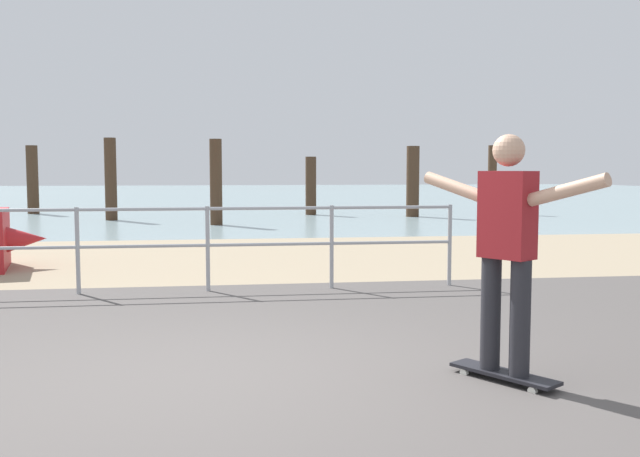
% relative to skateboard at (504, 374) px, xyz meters
% --- Properties ---
extents(ground_plane, '(24.00, 10.00, 0.04)m').
position_rel_skateboard_xyz_m(ground_plane, '(-1.91, -0.58, -0.07)').
color(ground_plane, '#514C49').
rests_on(ground_plane, ground).
extents(beach_strip, '(24.00, 6.00, 0.04)m').
position_rel_skateboard_xyz_m(beach_strip, '(-1.91, 7.42, -0.07)').
color(beach_strip, tan).
rests_on(beach_strip, ground).
extents(sea_surface, '(72.00, 50.00, 0.04)m').
position_rel_skateboard_xyz_m(sea_surface, '(-1.91, 35.42, -0.07)').
color(sea_surface, '#849EA3').
rests_on(sea_surface, ground).
extents(railing_fence, '(10.67, 0.05, 1.05)m').
position_rel_skateboard_xyz_m(railing_fence, '(-4.38, 4.02, 0.63)').
color(railing_fence, '#9EA0A5').
rests_on(railing_fence, ground).
extents(skateboard, '(0.60, 0.78, 0.08)m').
position_rel_skateboard_xyz_m(skateboard, '(0.00, 0.00, 0.00)').
color(skateboard, black).
rests_on(skateboard, ground).
extents(skateboarder, '(0.86, 1.26, 1.65)m').
position_rel_skateboard_xyz_m(skateboarder, '(-0.00, 0.00, 0.95)').
color(skateboarder, '#26262B').
rests_on(skateboarder, skateboard).
extents(groyne_post_0, '(0.37, 0.37, 2.27)m').
position_rel_skateboard_xyz_m(groyne_post_0, '(-8.06, 19.96, 1.07)').
color(groyne_post_0, '#422D1E').
rests_on(groyne_post_0, ground).
extents(groyne_post_1, '(0.34, 0.34, 2.39)m').
position_rel_skateboard_xyz_m(groyne_post_1, '(-5.05, 16.51, 1.13)').
color(groyne_post_1, '#422D1E').
rests_on(groyne_post_1, ground).
extents(groyne_post_2, '(0.32, 0.32, 2.28)m').
position_rel_skateboard_xyz_m(groyne_post_2, '(-2.04, 14.33, 1.07)').
color(groyne_post_2, '#422D1E').
rests_on(groyne_post_2, ground).
extents(groyne_post_3, '(0.35, 0.35, 1.89)m').
position_rel_skateboard_xyz_m(groyne_post_3, '(0.96, 18.13, 0.88)').
color(groyne_post_3, '#422D1E').
rests_on(groyne_post_3, ground).
extents(groyne_post_4, '(0.40, 0.40, 2.20)m').
position_rel_skateboard_xyz_m(groyne_post_4, '(3.97, 16.78, 1.03)').
color(groyne_post_4, '#422D1E').
rests_on(groyne_post_4, ground).
extents(groyne_post_5, '(0.29, 0.29, 2.27)m').
position_rel_skateboard_xyz_m(groyne_post_5, '(6.98, 17.89, 1.07)').
color(groyne_post_5, '#422D1E').
rests_on(groyne_post_5, ground).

